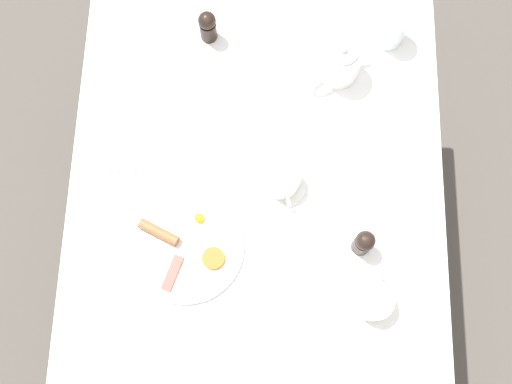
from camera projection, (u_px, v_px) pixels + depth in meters
ground_plane at (256, 246)px, 2.18m from camera, size 8.00×8.00×0.00m
table at (256, 201)px, 1.55m from camera, size 0.93×1.20×0.72m
breakfast_plate at (186, 245)px, 1.44m from camera, size 0.28×0.28×0.04m
teapot_near at (340, 62)px, 1.52m from camera, size 0.17×0.12×0.13m
teacup_with_saucer_left at (282, 180)px, 1.46m from camera, size 0.13×0.13×0.07m
teacup_with_saucer_right at (372, 301)px, 1.39m from camera, size 0.13×0.13×0.07m
water_glass_tall at (392, 27)px, 1.55m from camera, size 0.08×0.08×0.11m
pepper_grinder at (364, 243)px, 1.40m from camera, size 0.05×0.05×0.10m
salt_grinder at (208, 26)px, 1.55m from camera, size 0.05×0.05×0.10m
napkin_folded at (131, 146)px, 1.52m from camera, size 0.18×0.15×0.01m
fork_by_plate at (239, 132)px, 1.53m from camera, size 0.10×0.15×0.00m
knife_by_plate at (116, 371)px, 1.37m from camera, size 0.22×0.08×0.00m
spoon_for_tea at (357, 185)px, 1.49m from camera, size 0.09×0.16×0.00m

